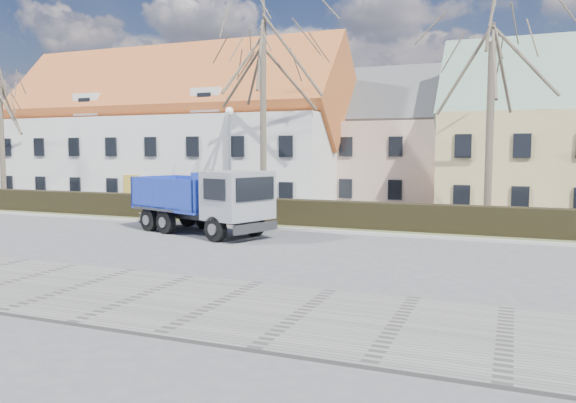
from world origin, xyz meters
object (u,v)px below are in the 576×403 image
at_px(streetlight, 230,163).
at_px(cart_frame, 140,217).
at_px(parked_car_a, 179,199).
at_px(dump_truck, 197,200).

relative_size(streetlight, cart_frame, 9.07).
distance_m(streetlight, parked_car_a, 6.90).
xyz_separation_m(streetlight, parked_car_a, (-5.51, 3.36, -2.44)).
height_order(streetlight, cart_frame, streetlight).
height_order(streetlight, parked_car_a, streetlight).
height_order(dump_truck, cart_frame, dump_truck).
bearing_deg(parked_car_a, dump_truck, -120.67).
xyz_separation_m(cart_frame, parked_car_a, (-1.66, 6.30, 0.39)).
bearing_deg(streetlight, dump_truck, -80.38).
bearing_deg(cart_frame, streetlight, 37.34).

